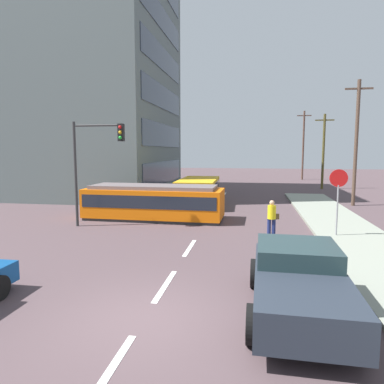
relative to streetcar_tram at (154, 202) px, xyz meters
The scene contains 17 objects.
ground_plane 3.51m from the streetcar_tram, 26.74° to the right, with size 120.00×120.00×0.00m, color #503E42.
sidewalk_curb_right 11.29m from the streetcar_tram, 29.35° to the right, with size 3.20×36.00×0.14m, color gray.
lane_stripe_0 13.88m from the streetcar_tram, 77.45° to the right, with size 0.16×2.40×0.01m, color silver.
lane_stripe_1 10.03m from the streetcar_tram, 72.45° to the right, with size 0.16×2.40×0.01m, color silver.
lane_stripe_2 6.36m from the streetcar_tram, 61.38° to the right, with size 0.16×2.40×0.01m, color silver.
lane_stripe_3 6.78m from the streetcar_tram, 63.36° to the left, with size 0.16×2.40×0.01m, color silver.
lane_stripe_4 12.41m from the streetcar_tram, 75.92° to the left, with size 0.16×2.40×0.01m, color silver.
corner_building 18.37m from the streetcar_tram, 131.98° to the left, with size 15.97×14.75×22.40m.
streetcar_tram is the anchor object (origin of this frame).
city_bus 5.77m from the streetcar_tram, 73.04° to the left, with size 2.65×6.05×1.84m.
pedestrian_crossing 7.10m from the streetcar_tram, 27.95° to the right, with size 0.51×0.36×1.67m.
pickup_truck_parked 12.49m from the streetcar_tram, 58.64° to the right, with size 2.36×5.04×1.55m.
stop_sign 9.59m from the streetcar_tram, 17.66° to the right, with size 0.76×0.07×2.88m.
traffic_light_mast 4.30m from the streetcar_tram, 133.51° to the right, with size 2.65×0.33×5.24m.
utility_pole_mid 14.67m from the streetcar_tram, 29.80° to the left, with size 1.80×0.24×8.56m.
utility_pole_far 22.08m from the streetcar_tram, 55.80° to the left, with size 1.80×0.24×7.39m.
utility_pole_distant 32.04m from the streetcar_tram, 68.06° to the left, with size 1.80×0.24×8.91m.
Camera 1 is at (2.38, -7.43, 3.82)m, focal length 33.18 mm.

